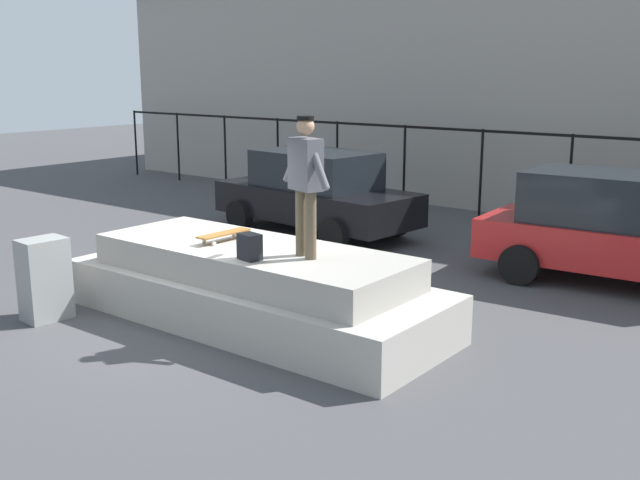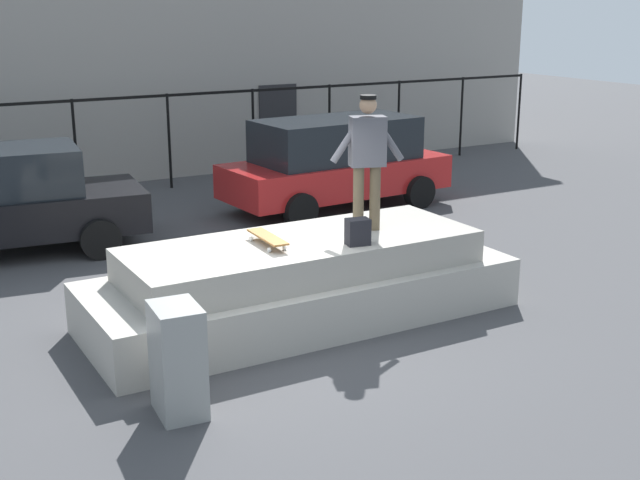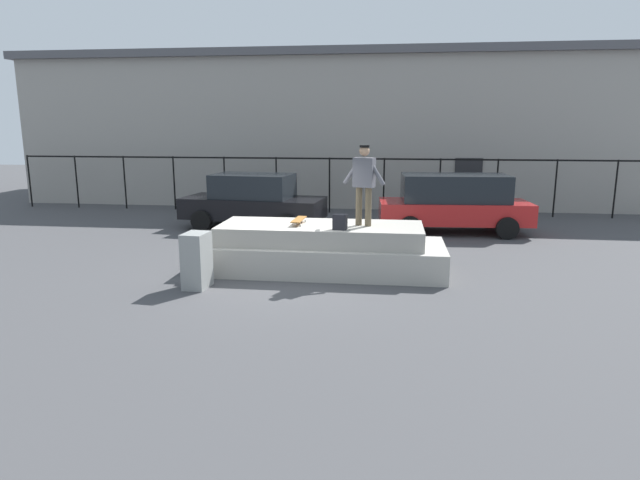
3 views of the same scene
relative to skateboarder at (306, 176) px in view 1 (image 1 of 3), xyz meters
The scene contains 10 objects.
ground_plane 2.67m from the skateboarder, 169.31° to the right, with size 60.00×60.00×0.00m, color #424244.
concrete_ledge 1.85m from the skateboarder, behind, with size 5.48×2.03×1.05m.
skateboarder is the anchor object (origin of this frame).
skateboard 1.70m from the skateboarder, behind, with size 0.25×0.84×0.12m.
backpack 1.10m from the skateboarder, 131.58° to the right, with size 0.28×0.20×0.33m, color black.
car_black_sedan_near 6.27m from the skateboarder, 127.10° to the left, with size 4.58×2.39×1.71m.
car_red_hatchback_mid 5.61m from the skateboarder, 63.09° to the left, with size 4.54×2.21×1.76m.
utility_box 3.92m from the skateboarder, 153.18° to the right, with size 0.44×0.60×1.12m, color gray.
fence_row 8.47m from the skateboarder, 101.40° to the left, with size 24.06×0.06×2.04m.
warehouse_building 13.84m from the skateboarder, 96.94° to the left, with size 26.13×9.34×6.06m.
Camera 1 is at (7.39, -6.75, 3.36)m, focal length 42.20 mm.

